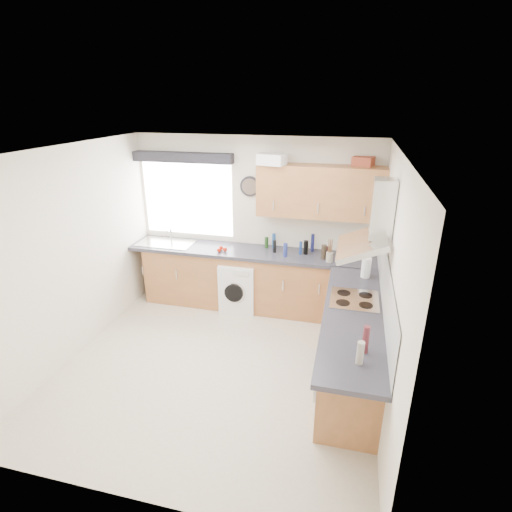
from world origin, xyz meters
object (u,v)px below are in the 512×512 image
(upper_cabinets, at_px, (320,192))
(washing_machine, at_px, (239,285))
(oven, at_px, (351,338))
(extractor_hood, at_px, (372,226))

(upper_cabinets, relative_size, washing_machine, 2.25)
(oven, relative_size, upper_cabinets, 0.50)
(oven, bearing_deg, washing_machine, 146.31)
(oven, distance_m, washing_machine, 1.98)
(extractor_hood, height_order, washing_machine, extractor_hood)
(oven, bearing_deg, extractor_hood, -0.00)
(oven, height_order, extractor_hood, extractor_hood)
(oven, xyz_separation_m, extractor_hood, (0.10, -0.00, 1.34))
(extractor_hood, xyz_separation_m, upper_cabinets, (-0.65, 1.33, 0.03))
(oven, relative_size, extractor_hood, 1.09)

